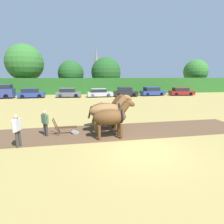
{
  "coord_description": "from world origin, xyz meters",
  "views": [
    {
      "loc": [
        -2.66,
        -7.73,
        3.57
      ],
      "look_at": [
        -0.9,
        4.04,
        1.1
      ],
      "focal_mm": 28.0,
      "sensor_mm": 36.0,
      "label": 1
    }
  ],
  "objects_px": {
    "church_spire": "(96,66)",
    "parked_car_far_right": "(181,92)",
    "draft_horse_lead_right": "(108,111)",
    "farmer_beside_team": "(102,110)",
    "parked_car_right": "(152,91)",
    "draft_horse_lead_left": "(111,117)",
    "parked_car_center_left": "(69,93)",
    "farmer_onlooker_left": "(17,128)",
    "parked_car_center_right": "(125,92)",
    "tree_center_left": "(106,72)",
    "draft_horse_trail_left": "(106,109)",
    "parked_car_center": "(99,93)",
    "tree_left": "(71,74)",
    "plow": "(68,129)",
    "parked_car_left": "(31,93)",
    "farmer_at_plow": "(45,122)",
    "tree_far_left": "(25,63)",
    "tree_center": "(196,72)"
  },
  "relations": [
    {
      "from": "church_spire",
      "to": "parked_car_right",
      "type": "xyz_separation_m",
      "value": [
        7.62,
        -41.38,
        -6.73
      ]
    },
    {
      "from": "draft_horse_lead_left",
      "to": "parked_car_right",
      "type": "height_order",
      "value": "draft_horse_lead_left"
    },
    {
      "from": "plow",
      "to": "church_spire",
      "type": "bearing_deg",
      "value": 82.9
    },
    {
      "from": "tree_far_left",
      "to": "parked_car_center_left",
      "type": "bearing_deg",
      "value": -43.83
    },
    {
      "from": "tree_center",
      "to": "farmer_at_plow",
      "type": "xyz_separation_m",
      "value": [
        -29.02,
        -29.41,
        -3.7
      ]
    },
    {
      "from": "church_spire",
      "to": "parked_car_right",
      "type": "height_order",
      "value": "church_spire"
    },
    {
      "from": "draft_horse_lead_right",
      "to": "farmer_beside_team",
      "type": "height_order",
      "value": "draft_horse_lead_right"
    },
    {
      "from": "tree_left",
      "to": "draft_horse_lead_right",
      "type": "xyz_separation_m",
      "value": [
        4.42,
        -28.2,
        -2.65
      ]
    },
    {
      "from": "draft_horse_lead_right",
      "to": "parked_car_right",
      "type": "height_order",
      "value": "draft_horse_lead_right"
    },
    {
      "from": "draft_horse_lead_right",
      "to": "parked_car_right",
      "type": "bearing_deg",
      "value": 59.87
    },
    {
      "from": "parked_car_center_right",
      "to": "parked_car_right",
      "type": "relative_size",
      "value": 0.94
    },
    {
      "from": "tree_center",
      "to": "church_spire",
      "type": "xyz_separation_m",
      "value": [
        -22.07,
        32.12,
        2.9
      ]
    },
    {
      "from": "farmer_onlooker_left",
      "to": "tree_center",
      "type": "bearing_deg",
      "value": 56.3
    },
    {
      "from": "parked_car_center",
      "to": "parked_car_center_right",
      "type": "distance_m",
      "value": 4.59
    },
    {
      "from": "draft_horse_lead_left",
      "to": "farmer_beside_team",
      "type": "relative_size",
      "value": 1.6
    },
    {
      "from": "farmer_onlooker_left",
      "to": "parked_car_center_right",
      "type": "xyz_separation_m",
      "value": [
        10.37,
        21.04,
        -0.23
      ]
    },
    {
      "from": "parked_car_left",
      "to": "tree_center",
      "type": "bearing_deg",
      "value": 9.46
    },
    {
      "from": "parked_car_right",
      "to": "tree_left",
      "type": "bearing_deg",
      "value": 144.66
    },
    {
      "from": "tree_far_left",
      "to": "church_spire",
      "type": "bearing_deg",
      "value": 63.06
    },
    {
      "from": "farmer_beside_team",
      "to": "church_spire",
      "type": "bearing_deg",
      "value": 34.71
    },
    {
      "from": "parked_car_right",
      "to": "parked_car_far_right",
      "type": "height_order",
      "value": "parked_car_right"
    },
    {
      "from": "church_spire",
      "to": "parked_car_far_right",
      "type": "xyz_separation_m",
      "value": [
        13.1,
        -41.8,
        -6.79
      ]
    },
    {
      "from": "church_spire",
      "to": "draft_horse_lead_right",
      "type": "bearing_deg",
      "value": -92.9
    },
    {
      "from": "tree_left",
      "to": "tree_far_left",
      "type": "bearing_deg",
      "value": 178.24
    },
    {
      "from": "draft_horse_trail_left",
      "to": "farmer_beside_team",
      "type": "height_order",
      "value": "draft_horse_trail_left"
    },
    {
      "from": "parked_car_center_left",
      "to": "parked_car_right",
      "type": "xyz_separation_m",
      "value": [
        15.0,
        0.39,
        0.01
      ]
    },
    {
      "from": "farmer_beside_team",
      "to": "parked_car_center",
      "type": "distance_m",
      "value": 16.76
    },
    {
      "from": "parked_car_right",
      "to": "parked_car_center_left",
      "type": "bearing_deg",
      "value": 174.77
    },
    {
      "from": "tree_far_left",
      "to": "parked_car_far_right",
      "type": "bearing_deg",
      "value": -16.74
    },
    {
      "from": "parked_car_center_left",
      "to": "parked_car_center",
      "type": "xyz_separation_m",
      "value": [
        5.21,
        -0.34,
        -0.05
      ]
    },
    {
      "from": "parked_car_center_right",
      "to": "tree_center_left",
      "type": "bearing_deg",
      "value": 113.72
    },
    {
      "from": "draft_horse_lead_left",
      "to": "farmer_onlooker_left",
      "type": "height_order",
      "value": "draft_horse_lead_left"
    },
    {
      "from": "tree_center_left",
      "to": "parked_car_left",
      "type": "xyz_separation_m",
      "value": [
        -13.28,
        -7.37,
        -3.55
      ]
    },
    {
      "from": "tree_left",
      "to": "draft_horse_trail_left",
      "type": "xyz_separation_m",
      "value": [
        4.39,
        -27.08,
        -2.75
      ]
    },
    {
      "from": "tree_left",
      "to": "parked_car_center",
      "type": "bearing_deg",
      "value": -59.27
    },
    {
      "from": "tree_center",
      "to": "farmer_at_plow",
      "type": "height_order",
      "value": "tree_center"
    },
    {
      "from": "church_spire",
      "to": "draft_horse_lead_left",
      "type": "xyz_separation_m",
      "value": [
        -3.07,
        -62.44,
        -6.22
      ]
    },
    {
      "from": "draft_horse_trail_left",
      "to": "parked_car_center",
      "type": "bearing_deg",
      "value": 85.1
    },
    {
      "from": "draft_horse_lead_left",
      "to": "farmer_at_plow",
      "type": "distance_m",
      "value": 4.0
    },
    {
      "from": "farmer_onlooker_left",
      "to": "parked_car_right",
      "type": "height_order",
      "value": "farmer_onlooker_left"
    },
    {
      "from": "draft_horse_lead_left",
      "to": "farmer_at_plow",
      "type": "bearing_deg",
      "value": 164.81
    },
    {
      "from": "farmer_at_plow",
      "to": "tree_left",
      "type": "bearing_deg",
      "value": 46.71
    },
    {
      "from": "tree_center_left",
      "to": "church_spire",
      "type": "bearing_deg",
      "value": 89.82
    },
    {
      "from": "plow",
      "to": "draft_horse_lead_right",
      "type": "bearing_deg",
      "value": 0.0
    },
    {
      "from": "tree_center_left",
      "to": "draft_horse_lead_right",
      "type": "xyz_separation_m",
      "value": [
        -2.99,
        -27.0,
        -2.91
      ]
    },
    {
      "from": "tree_far_left",
      "to": "tree_center_left",
      "type": "height_order",
      "value": "tree_far_left"
    },
    {
      "from": "parked_car_right",
      "to": "church_spire",
      "type": "bearing_deg",
      "value": 93.7
    },
    {
      "from": "draft_horse_lead_left",
      "to": "parked_car_center_left",
      "type": "xyz_separation_m",
      "value": [
        -4.32,
        20.67,
        -0.52
      ]
    },
    {
      "from": "parked_car_left",
      "to": "parked_car_right",
      "type": "relative_size",
      "value": 0.91
    },
    {
      "from": "parked_car_left",
      "to": "parked_car_right",
      "type": "bearing_deg",
      "value": -4.8
    }
  ]
}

